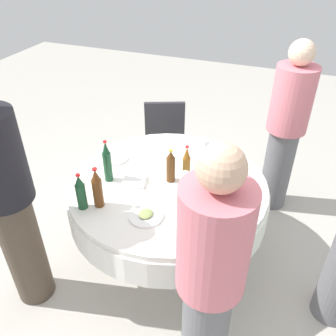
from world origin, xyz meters
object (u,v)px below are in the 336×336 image
(bottle_dark_green_south, at_px, (81,192))
(wine_glass_right, at_px, (205,145))
(bottle_brown_front, at_px, (97,189))
(plate_east, at_px, (116,158))
(dining_table, at_px, (168,197))
(person_right, at_px, (286,128))
(bottle_dark_green_mid, at_px, (107,162))
(bottle_amber_right, at_px, (187,164))
(wine_glass_front, at_px, (185,178))
(plate_outer, at_px, (226,176))
(person_south, at_px, (210,281))
(bottle_brown_near, at_px, (171,167))
(plate_rear, at_px, (145,215))
(plate_inner, at_px, (227,204))
(chair_far, at_px, (165,130))
(person_near, at_px, (8,201))

(bottle_dark_green_south, distance_m, wine_glass_right, 1.06)
(bottle_brown_front, relative_size, plate_east, 1.50)
(dining_table, distance_m, person_right, 1.24)
(bottle_dark_green_mid, height_order, wine_glass_right, bottle_dark_green_mid)
(bottle_amber_right, distance_m, wine_glass_front, 0.13)
(wine_glass_right, relative_size, plate_outer, 0.78)
(bottle_dark_green_south, height_order, person_south, person_south)
(bottle_dark_green_mid, height_order, plate_outer, bottle_dark_green_mid)
(bottle_brown_near, bearing_deg, bottle_brown_front, 140.86)
(plate_rear, bearing_deg, bottle_amber_right, -13.63)
(plate_inner, distance_m, person_south, 0.75)
(plate_rear, height_order, plate_inner, plate_rear)
(plate_inner, relative_size, plate_east, 1.12)
(dining_table, relative_size, bottle_dark_green_south, 5.49)
(wine_glass_front, xyz_separation_m, person_south, (-0.78, -0.39, 0.01))
(bottle_brown_near, height_order, wine_glass_right, bottle_brown_near)
(plate_outer, relative_size, plate_east, 1.01)
(wine_glass_right, height_order, person_right, person_right)
(bottle_dark_green_mid, bearing_deg, bottle_dark_green_south, 177.86)
(person_right, bearing_deg, bottle_dark_green_south, -92.02)
(plate_inner, height_order, plate_east, same)
(bottle_brown_near, bearing_deg, plate_outer, -63.75)
(bottle_brown_near, bearing_deg, plate_east, 77.72)
(person_south, bearing_deg, bottle_brown_near, -91.29)
(bottle_brown_front, xyz_separation_m, wine_glass_front, (0.36, -0.48, -0.03))
(wine_glass_right, bearing_deg, bottle_dark_green_mid, 133.66)
(bottle_dark_green_south, distance_m, wine_glass_front, 0.71)
(bottle_amber_right, xyz_separation_m, person_south, (-0.91, -0.42, -0.02))
(plate_inner, distance_m, chair_far, 1.54)
(chair_far, bearing_deg, bottle_dark_green_mid, -110.42)
(dining_table, height_order, wine_glass_front, wine_glass_front)
(dining_table, bearing_deg, plate_east, 74.97)
(plate_rear, bearing_deg, person_near, 112.03)
(wine_glass_front, relative_size, chair_far, 0.17)
(dining_table, height_order, person_near, person_near)
(dining_table, height_order, plate_rear, plate_rear)
(wine_glass_front, bearing_deg, bottle_dark_green_mid, 97.87)
(person_south, xyz_separation_m, chair_far, (1.95, 1.00, -0.34))
(bottle_dark_green_mid, height_order, plate_rear, bottle_dark_green_mid)
(plate_outer, height_order, plate_east, plate_outer)
(bottle_brown_near, height_order, chair_far, bottle_brown_near)
(bottle_amber_right, relative_size, person_near, 0.17)
(bottle_dark_green_mid, xyz_separation_m, bottle_amber_right, (0.21, -0.53, -0.02))
(bottle_dark_green_south, bearing_deg, person_south, -110.81)
(dining_table, bearing_deg, bottle_dark_green_south, 137.30)
(plate_rear, bearing_deg, plate_inner, -56.89)
(dining_table, bearing_deg, bottle_amber_right, -55.92)
(bottle_brown_front, xyz_separation_m, person_near, (-0.31, 0.45, 0.00))
(plate_outer, relative_size, person_right, 0.13)
(bottle_dark_green_mid, relative_size, person_south, 0.20)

